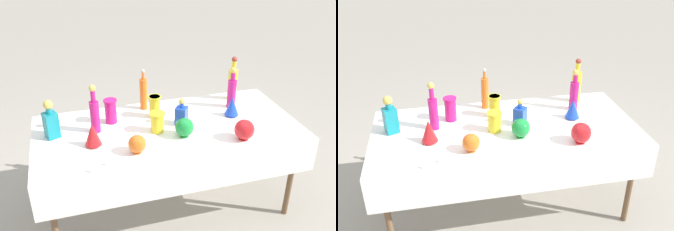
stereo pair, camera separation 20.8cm
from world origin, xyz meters
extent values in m
plane|color=#A0998C|center=(0.00, 0.00, 0.00)|extent=(40.00, 40.00, 0.00)
cube|color=white|center=(0.00, 0.00, 0.74)|extent=(1.99, 0.93, 0.03)
cube|color=white|center=(0.00, -0.47, 0.63)|extent=(1.99, 0.01, 0.27)
cylinder|color=brown|center=(-0.90, -0.37, 0.36)|extent=(0.04, 0.04, 0.73)
cylinder|color=brown|center=(0.90, -0.37, 0.36)|extent=(0.04, 0.04, 0.73)
cylinder|color=brown|center=(-0.90, 0.37, 0.36)|extent=(0.04, 0.04, 0.73)
cylinder|color=brown|center=(0.90, 0.37, 0.36)|extent=(0.04, 0.04, 0.73)
cylinder|color=#C61972|center=(0.60, 0.19, 0.88)|extent=(0.07, 0.07, 0.24)
cylinder|color=#C61972|center=(0.60, 0.19, 1.03)|extent=(0.04, 0.04, 0.07)
sphere|color=gold|center=(0.60, 0.19, 1.08)|extent=(0.05, 0.05, 0.05)
cylinder|color=#C61972|center=(-0.53, 0.09, 0.88)|extent=(0.07, 0.07, 0.24)
cylinder|color=#C61972|center=(-0.53, 0.09, 1.05)|extent=(0.03, 0.03, 0.09)
sphere|color=gold|center=(-0.53, 0.09, 1.11)|extent=(0.05, 0.05, 0.05)
cylinder|color=yellow|center=(0.68, 0.34, 0.89)|extent=(0.08, 0.08, 0.27)
cylinder|color=yellow|center=(0.68, 0.34, 1.07)|extent=(0.04, 0.04, 0.08)
sphere|color=maroon|center=(0.68, 0.34, 1.12)|extent=(0.05, 0.05, 0.05)
cylinder|color=orange|center=(-0.10, 0.36, 0.89)|extent=(0.06, 0.06, 0.26)
cylinder|color=orange|center=(-0.10, 0.36, 1.05)|extent=(0.02, 0.02, 0.06)
sphere|color=#B2B2B7|center=(-0.10, 0.36, 1.09)|extent=(0.03, 0.03, 0.03)
cube|color=blue|center=(0.11, 0.02, 0.83)|extent=(0.12, 0.12, 0.14)
cylinder|color=blue|center=(0.11, 0.02, 0.92)|extent=(0.03, 0.03, 0.04)
sphere|color=gold|center=(0.11, 0.02, 0.96)|extent=(0.04, 0.04, 0.04)
cube|color=teal|center=(-0.84, 0.10, 0.86)|extent=(0.12, 0.12, 0.19)
cylinder|color=teal|center=(-0.84, 0.10, 0.98)|extent=(0.04, 0.04, 0.05)
sphere|color=gold|center=(-0.84, 0.10, 1.02)|extent=(0.07, 0.07, 0.07)
cylinder|color=yellow|center=(-0.09, -0.04, 0.84)|extent=(0.10, 0.10, 0.15)
cylinder|color=yellow|center=(-0.09, -0.04, 0.91)|extent=(0.12, 0.12, 0.01)
cylinder|color=#C61972|center=(-0.40, 0.20, 0.86)|extent=(0.09, 0.09, 0.19)
cylinder|color=#C61972|center=(-0.40, 0.20, 0.95)|extent=(0.10, 0.10, 0.01)
cylinder|color=yellow|center=(-0.05, 0.19, 0.85)|extent=(0.09, 0.09, 0.18)
cylinder|color=yellow|center=(-0.05, 0.19, 0.93)|extent=(0.10, 0.10, 0.01)
cylinder|color=red|center=(-0.57, -0.10, 0.77)|extent=(0.07, 0.07, 0.01)
cone|color=red|center=(-0.57, -0.10, 0.85)|extent=(0.12, 0.12, 0.16)
cylinder|color=blue|center=(0.54, 0.04, 0.77)|extent=(0.07, 0.07, 0.01)
cone|color=blue|center=(0.54, 0.04, 0.84)|extent=(0.11, 0.11, 0.15)
cylinder|color=#198C38|center=(0.08, -0.16, 0.76)|extent=(0.06, 0.06, 0.01)
sphere|color=#198C38|center=(0.08, -0.16, 0.84)|extent=(0.14, 0.14, 0.14)
cylinder|color=orange|center=(-0.30, -0.28, 0.76)|extent=(0.06, 0.06, 0.01)
sphere|color=orange|center=(-0.30, -0.28, 0.83)|extent=(0.12, 0.12, 0.12)
cylinder|color=red|center=(0.47, -0.32, 0.76)|extent=(0.07, 0.07, 0.01)
sphere|color=red|center=(0.47, -0.32, 0.84)|extent=(0.14, 0.14, 0.14)
cube|color=white|center=(-0.59, -0.42, 0.78)|extent=(0.06, 0.02, 0.04)
cube|color=white|center=(-0.49, -0.38, 0.78)|extent=(0.06, 0.03, 0.04)
cube|color=tan|center=(0.30, 0.82, 0.20)|extent=(0.49, 0.52, 0.39)
cube|color=tan|center=(0.30, 0.95, 0.43)|extent=(0.33, 0.19, 0.09)
camera|label=1|loc=(-0.69, -2.37, 2.16)|focal=40.00mm
camera|label=2|loc=(-0.49, -2.42, 2.16)|focal=40.00mm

